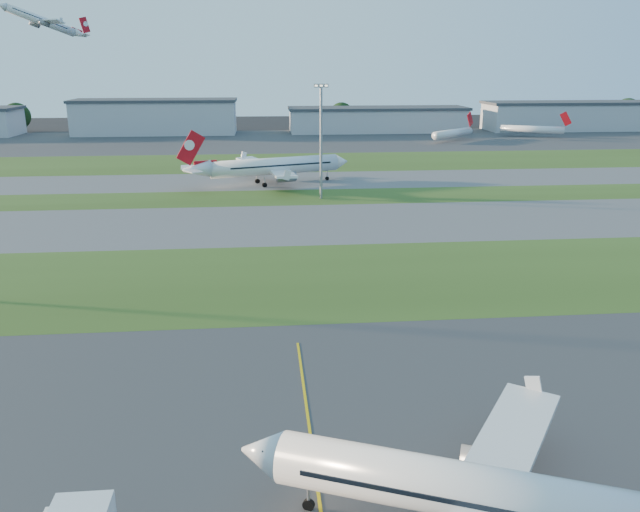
{
  "coord_description": "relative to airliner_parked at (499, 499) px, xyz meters",
  "views": [
    {
      "loc": [
        1.59,
        -33.7,
        29.92
      ],
      "look_at": [
        8.47,
        40.33,
        7.0
      ],
      "focal_mm": 35.0,
      "sensor_mm": 36.0,
      "label": 1
    }
  ],
  "objects": [
    {
      "name": "grass_strip_a",
      "position": [
        -15.85,
        54.04,
        -3.85
      ],
      "size": [
        300.0,
        34.0,
        0.01
      ],
      "primitive_type": "cube",
      "color": "#2E4517",
      "rests_on": "ground"
    },
    {
      "name": "taxiway_a",
      "position": [
        -15.85,
        87.04,
        -3.85
      ],
      "size": [
        300.0,
        32.0,
        0.01
      ],
      "primitive_type": "cube",
      "color": "#515154",
      "rests_on": "ground"
    },
    {
      "name": "grass_strip_b",
      "position": [
        -15.85,
        112.04,
        -3.85
      ],
      "size": [
        300.0,
        18.0,
        0.01
      ],
      "primitive_type": "cube",
      "color": "#2E4517",
      "rests_on": "ground"
    },
    {
      "name": "taxiway_b",
      "position": [
        -15.85,
        134.04,
        -3.85
      ],
      "size": [
        300.0,
        26.0,
        0.01
      ],
      "primitive_type": "cube",
      "color": "#515154",
      "rests_on": "ground"
    },
    {
      "name": "grass_strip_c",
      "position": [
        -15.85,
        167.04,
        -3.85
      ],
      "size": [
        300.0,
        40.0,
        0.01
      ],
      "primitive_type": "cube",
      "color": "#2E4517",
      "rests_on": "ground"
    },
    {
      "name": "apron_far",
      "position": [
        -15.85,
        227.04,
        -3.85
      ],
      "size": [
        400.0,
        80.0,
        0.01
      ],
      "primitive_type": "cube",
      "color": "#333335",
      "rests_on": "ground"
    },
    {
      "name": "airliner_parked",
      "position": [
        0.0,
        0.0,
        0.0
      ],
      "size": [
        33.29,
        28.26,
        10.99
      ],
      "rotation": [
        0.0,
        0.0,
        -0.39
      ],
      "color": "silver",
      "rests_on": "ground"
    },
    {
      "name": "airliner_taxiing",
      "position": [
        -11.35,
        129.09,
        0.77
      ],
      "size": [
        40.84,
        34.45,
        13.19
      ],
      "rotation": [
        0.0,
        0.0,
        3.46
      ],
      "color": "silver",
      "rests_on": "ground"
    },
    {
      "name": "airliner_departing",
      "position": [
        -95.61,
        227.75,
        41.74
      ],
      "size": [
        26.03,
        22.74,
        9.88
      ],
      "rotation": [
        0.0,
        0.0,
        0.66
      ],
      "color": "silver"
    },
    {
      "name": "mini_jet_near",
      "position": [
        63.04,
        217.74,
        -0.58
      ],
      "size": [
        22.48,
        20.36,
        9.48
      ],
      "rotation": [
        0.0,
        0.0,
        0.73
      ],
      "color": "silver",
      "rests_on": "ground"
    },
    {
      "name": "mini_jet_far",
      "position": [
        101.36,
        229.3,
        -0.58
      ],
      "size": [
        26.89,
        13.36,
        9.48
      ],
      "rotation": [
        0.0,
        0.0,
        -0.41
      ],
      "color": "silver",
      "rests_on": "ground"
    },
    {
      "name": "light_mast_centre",
      "position": [
        -0.85,
        110.04,
        10.96
      ],
      "size": [
        3.2,
        0.7,
        25.8
      ],
      "color": "gray",
      "rests_on": "ground"
    },
    {
      "name": "hangar_west",
      "position": [
        -60.85,
        257.04,
        3.78
      ],
      "size": [
        71.4,
        23.0,
        15.2
      ],
      "color": "#ACAFB4",
      "rests_on": "ground"
    },
    {
      "name": "hangar_east",
      "position": [
        39.15,
        257.04,
        1.78
      ],
      "size": [
        81.6,
        23.0,
        11.2
      ],
      "color": "#ACAFB4",
      "rests_on": "ground"
    },
    {
      "name": "hangar_far_east",
      "position": [
        139.15,
        257.04,
        2.78
      ],
      "size": [
        96.9,
        23.0,
        13.2
      ],
      "color": "#ACAFB4",
      "rests_on": "ground"
    },
    {
      "name": "tree_west",
      "position": [
        -125.85,
        272.04,
        3.28
      ],
      "size": [
        12.1,
        12.1,
        13.2
      ],
      "color": "black",
      "rests_on": "ground"
    },
    {
      "name": "tree_mid_west",
      "position": [
        -35.85,
        268.04,
        1.98
      ],
      "size": [
        9.9,
        9.9,
        10.8
      ],
      "color": "black",
      "rests_on": "ground"
    },
    {
      "name": "tree_mid_east",
      "position": [
        24.15,
        271.04,
        2.95
      ],
      "size": [
        11.55,
        11.55,
        12.6
      ],
      "color": "black",
      "rests_on": "ground"
    },
    {
      "name": "tree_east",
      "position": [
        99.15,
        269.04,
        2.3
      ],
      "size": [
        10.45,
        10.45,
        11.4
      ],
      "color": "black",
      "rests_on": "ground"
    },
    {
      "name": "tree_far_east",
      "position": [
        169.15,
        273.04,
        3.61
      ],
      "size": [
        12.65,
        12.65,
        13.8
      ],
      "color": "black",
      "rests_on": "ground"
    }
  ]
}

